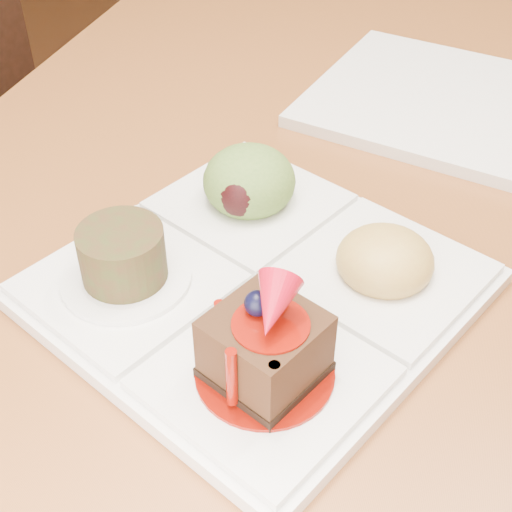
% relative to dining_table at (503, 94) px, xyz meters
% --- Properties ---
extents(ground, '(6.00, 6.00, 0.00)m').
position_rel_dining_table_xyz_m(ground, '(0.00, 0.00, -0.68)').
color(ground, '#573419').
extents(dining_table, '(1.00, 1.80, 0.75)m').
position_rel_dining_table_xyz_m(dining_table, '(0.00, 0.00, 0.00)').
color(dining_table, brown).
rests_on(dining_table, ground).
extents(sampler_plate, '(0.35, 0.35, 0.10)m').
position_rel_dining_table_xyz_m(sampler_plate, '(-0.16, -0.50, 0.09)').
color(sampler_plate, white).
rests_on(sampler_plate, dining_table).
extents(second_plate, '(0.27, 0.27, 0.01)m').
position_rel_dining_table_xyz_m(second_plate, '(-0.07, -0.18, 0.07)').
color(second_plate, white).
rests_on(second_plate, dining_table).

